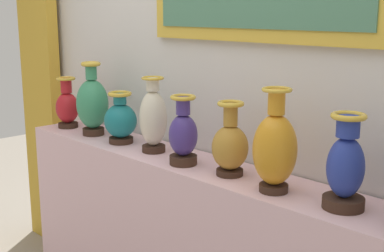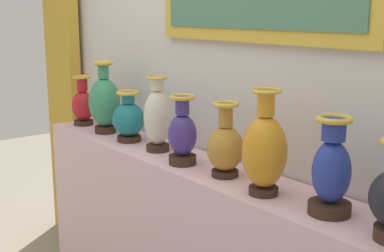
{
  "view_description": "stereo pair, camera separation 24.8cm",
  "coord_description": "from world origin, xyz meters",
  "px_view_note": "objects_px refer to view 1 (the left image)",
  "views": [
    {
      "loc": [
        1.74,
        -1.68,
        1.68
      ],
      "look_at": [
        0.0,
        0.0,
        1.14
      ],
      "focal_mm": 49.28,
      "sensor_mm": 36.0,
      "label": 1
    },
    {
      "loc": [
        1.91,
        -1.49,
        1.68
      ],
      "look_at": [
        0.0,
        0.0,
        1.14
      ],
      "focal_mm": 49.28,
      "sensor_mm": 36.0,
      "label": 2
    }
  ],
  "objects_px": {
    "vase_teal": "(120,120)",
    "vase_ochre": "(230,145)",
    "vase_ivory": "(153,118)",
    "vase_crimson": "(67,106)",
    "vase_cobalt": "(345,167)",
    "vase_amber": "(275,148)",
    "vase_jade": "(92,103)",
    "vase_indigo": "(183,135)"
  },
  "relations": [
    {
      "from": "vase_teal",
      "to": "vase_ochre",
      "type": "distance_m",
      "value": 0.8
    },
    {
      "from": "vase_teal",
      "to": "vase_ivory",
      "type": "distance_m",
      "value": 0.27
    },
    {
      "from": "vase_ochre",
      "to": "vase_teal",
      "type": "bearing_deg",
      "value": 179.92
    },
    {
      "from": "vase_crimson",
      "to": "vase_teal",
      "type": "xyz_separation_m",
      "value": [
        0.54,
        0.0,
        -0.01
      ]
    },
    {
      "from": "vase_ivory",
      "to": "vase_ochre",
      "type": "distance_m",
      "value": 0.53
    },
    {
      "from": "vase_teal",
      "to": "vase_cobalt",
      "type": "distance_m",
      "value": 1.35
    },
    {
      "from": "vase_crimson",
      "to": "vase_ivory",
      "type": "distance_m",
      "value": 0.81
    },
    {
      "from": "vase_amber",
      "to": "vase_crimson",
      "type": "bearing_deg",
      "value": 178.9
    },
    {
      "from": "vase_amber",
      "to": "vase_jade",
      "type": "bearing_deg",
      "value": 178.59
    },
    {
      "from": "vase_jade",
      "to": "vase_cobalt",
      "type": "relative_size",
      "value": 1.19
    },
    {
      "from": "vase_crimson",
      "to": "vase_ochre",
      "type": "height_order",
      "value": "vase_ochre"
    },
    {
      "from": "vase_indigo",
      "to": "vase_ochre",
      "type": "xyz_separation_m",
      "value": [
        0.26,
        0.03,
        -0.01
      ]
    },
    {
      "from": "vase_crimson",
      "to": "vase_ochre",
      "type": "distance_m",
      "value": 1.34
    },
    {
      "from": "vase_crimson",
      "to": "vase_teal",
      "type": "bearing_deg",
      "value": 0.4
    },
    {
      "from": "vase_jade",
      "to": "vase_amber",
      "type": "relative_size",
      "value": 1.01
    },
    {
      "from": "vase_jade",
      "to": "vase_ochre",
      "type": "relative_size",
      "value": 1.29
    },
    {
      "from": "vase_indigo",
      "to": "vase_cobalt",
      "type": "height_order",
      "value": "vase_cobalt"
    },
    {
      "from": "vase_crimson",
      "to": "vase_jade",
      "type": "xyz_separation_m",
      "value": [
        0.28,
        0.0,
        0.05
      ]
    },
    {
      "from": "vase_teal",
      "to": "vase_ivory",
      "type": "height_order",
      "value": "vase_ivory"
    },
    {
      "from": "vase_indigo",
      "to": "vase_cobalt",
      "type": "xyz_separation_m",
      "value": [
        0.82,
        0.04,
        0.01
      ]
    },
    {
      "from": "vase_cobalt",
      "to": "vase_crimson",
      "type": "bearing_deg",
      "value": -179.81
    },
    {
      "from": "vase_indigo",
      "to": "vase_ochre",
      "type": "distance_m",
      "value": 0.26
    },
    {
      "from": "vase_ochre",
      "to": "vase_cobalt",
      "type": "relative_size",
      "value": 0.93
    },
    {
      "from": "vase_ochre",
      "to": "vase_crimson",
      "type": "bearing_deg",
      "value": -179.89
    },
    {
      "from": "vase_ochre",
      "to": "vase_amber",
      "type": "relative_size",
      "value": 0.79
    },
    {
      "from": "vase_teal",
      "to": "vase_indigo",
      "type": "height_order",
      "value": "vase_indigo"
    },
    {
      "from": "vase_jade",
      "to": "vase_ivory",
      "type": "xyz_separation_m",
      "value": [
        0.53,
        0.01,
        -0.01
      ]
    },
    {
      "from": "vase_crimson",
      "to": "vase_jade",
      "type": "relative_size",
      "value": 0.74
    },
    {
      "from": "vase_crimson",
      "to": "vase_jade",
      "type": "height_order",
      "value": "vase_jade"
    },
    {
      "from": "vase_teal",
      "to": "vase_cobalt",
      "type": "relative_size",
      "value": 0.79
    },
    {
      "from": "vase_crimson",
      "to": "vase_ochre",
      "type": "bearing_deg",
      "value": 0.11
    },
    {
      "from": "vase_jade",
      "to": "vase_ochre",
      "type": "bearing_deg",
      "value": 0.04
    },
    {
      "from": "vase_ivory",
      "to": "vase_amber",
      "type": "height_order",
      "value": "vase_amber"
    },
    {
      "from": "vase_amber",
      "to": "vase_cobalt",
      "type": "relative_size",
      "value": 1.18
    },
    {
      "from": "vase_teal",
      "to": "vase_cobalt",
      "type": "xyz_separation_m",
      "value": [
        1.35,
        0.0,
        0.03
      ]
    },
    {
      "from": "vase_teal",
      "to": "vase_ivory",
      "type": "relative_size",
      "value": 0.73
    },
    {
      "from": "vase_crimson",
      "to": "vase_teal",
      "type": "distance_m",
      "value": 0.54
    },
    {
      "from": "vase_indigo",
      "to": "vase_amber",
      "type": "height_order",
      "value": "vase_amber"
    },
    {
      "from": "vase_teal",
      "to": "vase_ochre",
      "type": "height_order",
      "value": "vase_ochre"
    },
    {
      "from": "vase_crimson",
      "to": "vase_jade",
      "type": "bearing_deg",
      "value": 0.37
    },
    {
      "from": "vase_jade",
      "to": "vase_crimson",
      "type": "bearing_deg",
      "value": -179.63
    },
    {
      "from": "vase_jade",
      "to": "vase_ochre",
      "type": "xyz_separation_m",
      "value": [
        1.06,
        0.0,
        -0.05
      ]
    }
  ]
}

